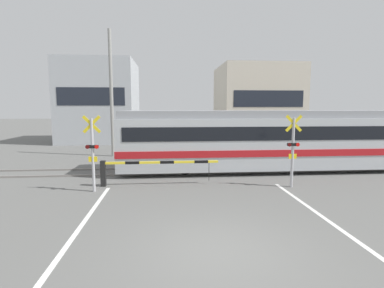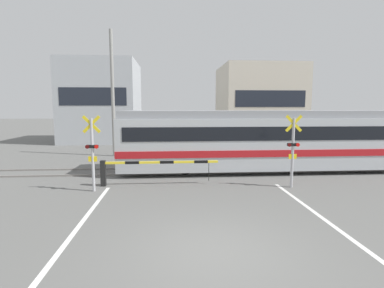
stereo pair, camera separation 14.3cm
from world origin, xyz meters
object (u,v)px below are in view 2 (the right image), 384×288
Objects in this scene: commuter_train at (286,138)px; pedestrian at (181,142)px; crossing_barrier_near at (138,167)px; crossing_barrier_far at (225,148)px; crossing_signal_left at (92,150)px; crossing_signal_right at (293,148)px.

commuter_train is 7.26m from pedestrian.
commuter_train is 3.48× the size of crossing_barrier_near.
crossing_barrier_far is 1.65× the size of crossing_signal_left.
pedestrian is (-5.21, 5.01, -0.72)m from commuter_train.
commuter_train reaches higher than crossing_signal_right.
commuter_train is 5.76× the size of crossing_signal_right.
crossing_signal_right is at bearing -107.30° from commuter_train.
commuter_train is at bearing 19.68° from crossing_barrier_near.
crossing_signal_right reaches higher than pedestrian.
crossing_signal_right is 1.83× the size of pedestrian.
crossing_signal_right is 9.37m from pedestrian.
pedestrian reaches higher than crossing_barrier_near.
crossing_barrier_far is at bearing 43.89° from crossing_signal_left.
commuter_train is at bearing 72.70° from crossing_signal_right.
crossing_barrier_near is (-7.27, -2.60, -0.86)m from commuter_train.
crossing_signal_right reaches higher than crossing_barrier_far.
commuter_train reaches higher than crossing_barrier_near.
crossing_signal_left reaches higher than crossing_barrier_near.
crossing_signal_left and crossing_signal_right have the same top height.
pedestrian is at bearing 137.01° from crossing_barrier_far.
crossing_barrier_far is 3.49m from pedestrian.
commuter_train is 3.51m from crossing_signal_right.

